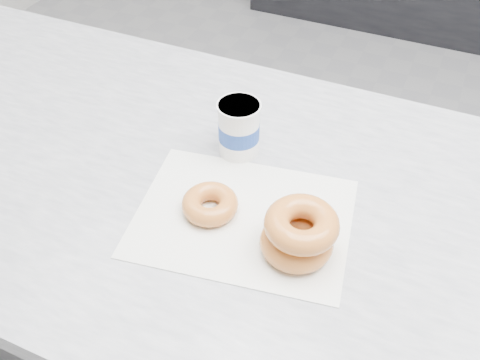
# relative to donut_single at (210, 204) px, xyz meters

# --- Properties ---
(ground) EXTENTS (5.00, 5.00, 0.00)m
(ground) POSITION_rel_donut_single_xyz_m (0.25, 0.66, -0.92)
(ground) COLOR gray
(ground) RESTS_ON ground
(wax_paper) EXTENTS (0.38, 0.31, 0.00)m
(wax_paper) POSITION_rel_donut_single_xyz_m (0.05, 0.01, -0.02)
(wax_paper) COLOR silver
(wax_paper) RESTS_ON counter
(donut_single) EXTENTS (0.11, 0.11, 0.03)m
(donut_single) POSITION_rel_donut_single_xyz_m (0.00, 0.00, 0.00)
(donut_single) COLOR orange
(donut_single) RESTS_ON wax_paper
(donut_stack) EXTENTS (0.12, 0.12, 0.08)m
(donut_stack) POSITION_rel_donut_single_xyz_m (0.16, -0.02, 0.02)
(donut_stack) COLOR orange
(donut_stack) RESTS_ON wax_paper
(coffee_cup) EXTENTS (0.10, 0.10, 0.10)m
(coffee_cup) POSITION_rel_donut_single_xyz_m (-0.02, 0.16, 0.04)
(coffee_cup) COLOR white
(coffee_cup) RESTS_ON counter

